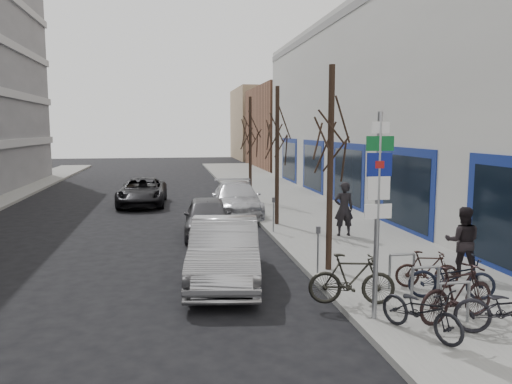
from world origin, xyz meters
name	(u,v)px	position (x,y,z in m)	size (l,w,h in m)	color
ground	(255,334)	(0.00, 0.00, 0.00)	(120.00, 120.00, 0.00)	black
sidewalk_east	(323,224)	(4.50, 10.00, 0.07)	(5.00, 70.00, 0.15)	slate
commercial_building	(510,108)	(17.00, 16.00, 5.00)	(20.00, 32.00, 10.00)	#B7B7B2
brick_building_far	(315,128)	(13.00, 40.00, 4.00)	(12.00, 14.00, 8.00)	brown
tan_building_far	(285,124)	(13.50, 55.00, 4.50)	(13.00, 12.00, 9.00)	#937A5B
highway_sign_pole	(378,203)	(2.40, -0.01, 2.46)	(0.55, 0.10, 4.20)	gray
bike_rack	(425,281)	(3.80, 0.60, 0.66)	(0.66, 2.26, 0.83)	gray
tree_near	(331,120)	(2.60, 3.50, 4.10)	(1.80, 1.80, 5.50)	black
tree_mid	(277,123)	(2.60, 10.00, 4.10)	(1.80, 1.80, 5.50)	black
tree_far	(250,124)	(2.60, 16.50, 4.10)	(1.80, 1.80, 5.50)	black
meter_front	(318,246)	(2.15, 3.00, 0.92)	(0.10, 0.08, 1.27)	gray
meter_mid	(273,211)	(2.15, 8.50, 0.92)	(0.10, 0.08, 1.27)	gray
meter_back	(249,192)	(2.15, 14.00, 0.92)	(0.10, 0.08, 1.27)	gray
bike_near_left	(421,306)	(2.91, -0.90, 0.69)	(0.53, 1.76, 1.07)	black
bike_near_right	(457,293)	(3.91, -0.42, 0.73)	(0.56, 1.90, 1.15)	black
bike_mid_curb	(452,274)	(4.53, 0.79, 0.72)	(0.56, 1.85, 1.13)	black
bike_mid_inner	(352,279)	(2.24, 0.84, 0.71)	(0.55, 1.86, 1.13)	black
bike_far_curb	(512,305)	(4.46, -1.26, 0.75)	(0.59, 1.95, 1.19)	black
bike_far_inner	(427,269)	(4.39, 1.59, 0.60)	(0.44, 1.49, 0.91)	black
parked_car_front	(225,251)	(-0.20, 3.35, 0.79)	(1.68, 4.81, 1.59)	#96969A
parked_car_mid	(208,217)	(-0.20, 8.98, 0.70)	(1.66, 4.13, 1.41)	#47464B
parked_car_back	(236,199)	(1.40, 13.03, 0.75)	(2.09, 5.13, 1.49)	#B7B8BD
lane_car	(142,192)	(-2.92, 16.91, 0.69)	(2.30, 4.99, 1.39)	black
pedestrian_near	(344,209)	(4.45, 7.49, 1.10)	(0.69, 0.45, 1.90)	black
pedestrian_far	(463,241)	(5.76, 2.35, 1.05)	(0.66, 0.45, 1.80)	black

